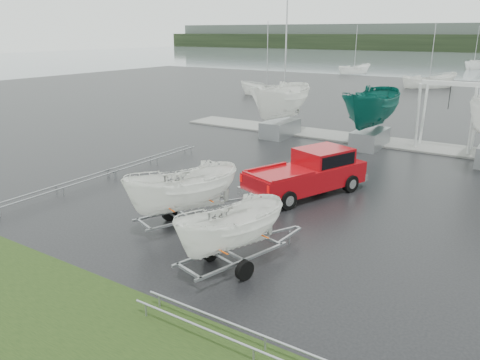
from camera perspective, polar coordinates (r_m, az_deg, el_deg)
ground_plane at (r=20.23m, az=6.45°, el=-2.43°), size 120.00×120.00×0.00m
grass_verge at (r=12.44m, az=-18.30°, el=-17.02°), size 40.00×40.00×0.00m
dock at (r=31.95m, az=17.11°, el=4.47°), size 30.00×3.00×0.12m
pickup_truck at (r=20.90m, az=8.67°, el=1.07°), size 3.96×6.17×1.95m
trailer_hitched at (r=16.71m, az=-7.11°, el=3.19°), size 2.40×3.78×5.11m
trailer_parked at (r=13.58m, az=-1.07°, el=-1.38°), size 2.08×3.78×4.54m
boat_hoist at (r=30.73m, az=24.05°, el=8.21°), size 3.30×2.18×4.12m
keelboat_0 at (r=31.93m, az=5.10°, el=12.39°), size 2.53×3.20×10.70m
keelboat_1 at (r=29.72m, az=16.09°, el=11.54°), size 2.57×3.20×7.94m
mast_rack_0 at (r=25.92m, az=-10.51°, el=2.70°), size 0.56×6.50×0.06m
mast_rack_1 at (r=22.16m, az=-21.16°, el=-0.78°), size 0.56×6.50×0.06m
mast_rack_2 at (r=10.93m, az=2.41°, el=-19.21°), size 7.00×0.56×0.06m
moored_boat_0 at (r=54.22m, az=3.28°, el=10.30°), size 3.01×2.97×11.11m
moored_boat_1 at (r=66.20m, az=21.98°, el=10.40°), size 4.13×4.13×11.83m
moored_boat_4 at (r=85.53m, az=13.73°, el=12.52°), size 3.46×3.48×11.30m
moored_boat_6 at (r=103.85m, az=26.55°, el=12.03°), size 2.89×2.96×11.56m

